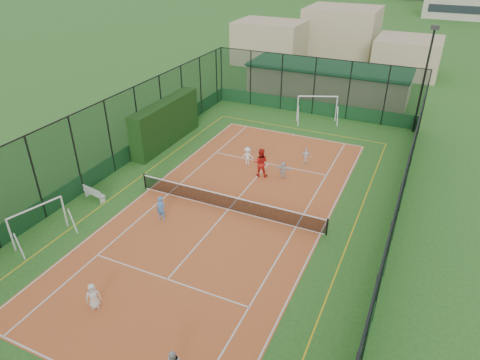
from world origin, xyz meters
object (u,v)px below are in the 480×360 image
(futsal_goal_far, at_px, (317,109))
(child_far_back, at_px, (283,170))
(child_near_mid, at_px, (161,208))
(child_far_left, at_px, (247,156))
(coach, at_px, (261,162))
(floodlight_ne, at_px, (423,82))
(white_bench, at_px, (94,193))
(child_near_left, at_px, (93,296))
(clubhouse, at_px, (328,82))
(child_far_right, at_px, (306,156))
(futsal_goal_near, at_px, (39,223))

(futsal_goal_far, relative_size, child_far_back, 2.94)
(child_near_mid, xyz_separation_m, child_far_back, (4.50, 7.36, -0.15))
(child_far_left, xyz_separation_m, coach, (1.43, -1.13, 0.34))
(floodlight_ne, bearing_deg, child_far_left, -132.14)
(child_far_back, bearing_deg, child_far_left, -22.17)
(futsal_goal_far, distance_m, child_far_back, 10.67)
(white_bench, bearing_deg, futsal_goal_far, 74.55)
(child_near_left, relative_size, coach, 0.63)
(futsal_goal_far, height_order, child_near_mid, futsal_goal_far)
(floodlight_ne, height_order, clubhouse, floodlight_ne)
(clubhouse, distance_m, child_near_left, 31.18)
(clubhouse, relative_size, child_far_right, 13.24)
(white_bench, relative_size, child_far_left, 1.23)
(white_bench, relative_size, child_far_back, 1.37)
(futsal_goal_far, relative_size, child_far_left, 2.63)
(clubhouse, distance_m, child_far_right, 14.78)
(child_far_right, bearing_deg, coach, 47.47)
(futsal_goal_far, height_order, child_far_right, futsal_goal_far)
(floodlight_ne, relative_size, child_near_mid, 5.67)
(futsal_goal_far, xyz_separation_m, child_near_left, (-2.64, -24.66, -0.46))
(white_bench, xyz_separation_m, child_near_left, (5.94, -6.80, 0.19))
(white_bench, distance_m, child_near_left, 9.03)
(child_far_left, bearing_deg, clubhouse, -112.99)
(floodlight_ne, distance_m, coach, 15.06)
(child_far_left, xyz_separation_m, child_far_back, (2.86, -0.75, -0.07))
(white_bench, bearing_deg, child_far_left, 61.02)
(child_far_right, xyz_separation_m, child_far_back, (-0.77, -2.51, -0.00))
(white_bench, xyz_separation_m, coach, (7.94, 6.85, 0.54))
(clubhouse, relative_size, child_far_back, 13.25)
(white_bench, bearing_deg, clubhouse, 82.42)
(futsal_goal_near, height_order, futsal_goal_far, futsal_goal_far)
(coach, bearing_deg, child_far_right, -141.23)
(clubhouse, xyz_separation_m, child_far_back, (1.57, -17.08, -0.99))
(white_bench, bearing_deg, child_near_left, -38.65)
(futsal_goal_near, bearing_deg, clubhouse, 1.45)
(clubhouse, distance_m, futsal_goal_near, 29.50)
(white_bench, height_order, futsal_goal_far, futsal_goal_far)
(clubhouse, height_order, child_far_left, clubhouse)
(futsal_goal_near, distance_m, child_near_left, 6.42)
(white_bench, bearing_deg, child_far_right, 54.07)
(futsal_goal_near, height_order, child_far_right, futsal_goal_near)
(child_far_right, distance_m, child_far_back, 2.63)
(futsal_goal_far, xyz_separation_m, coach, (-0.64, -11.01, -0.10))
(clubhouse, relative_size, white_bench, 9.64)
(child_near_left, distance_m, child_far_back, 14.45)
(child_near_mid, bearing_deg, child_far_left, 77.68)
(futsal_goal_near, bearing_deg, child_near_mid, -33.23)
(child_near_mid, bearing_deg, coach, 65.35)
(floodlight_ne, xyz_separation_m, child_near_left, (-10.46, -25.71, -3.50))
(child_far_right, bearing_deg, child_far_back, 67.63)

